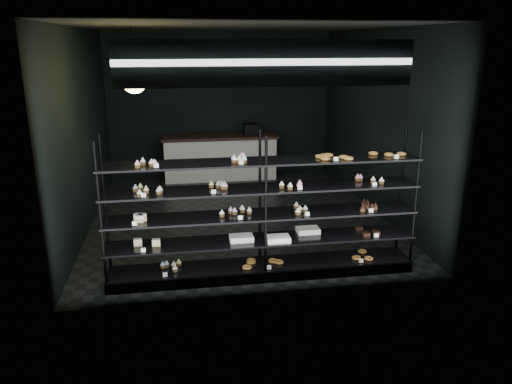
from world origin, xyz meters
TOP-DOWN VIEW (x-y plane):
  - room at (0.00, 0.00)m, footprint 5.01×6.01m
  - display_shelf at (0.01, -2.45)m, footprint 4.00×0.50m
  - signage at (0.00, -2.93)m, footprint 3.30×0.05m
  - pendant_lamp at (-1.56, -1.13)m, footprint 0.34×0.34m
  - service_counter at (-0.05, 2.50)m, footprint 2.55×0.65m

SIDE VIEW (x-z plane):
  - service_counter at x=-0.05m, z-range -0.11..1.12m
  - display_shelf at x=0.01m, z-range -0.33..1.58m
  - room at x=0.00m, z-range 0.00..3.20m
  - pendant_lamp at x=-1.56m, z-range 2.00..2.90m
  - signage at x=0.00m, z-range 2.50..3.00m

